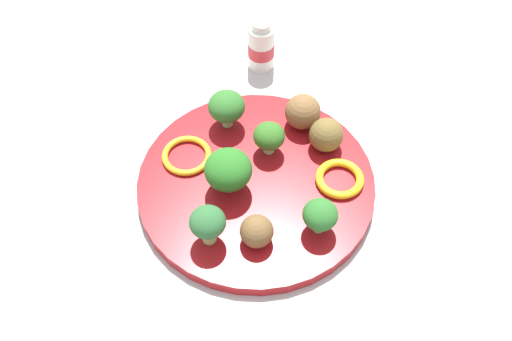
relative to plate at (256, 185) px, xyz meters
name	(u,v)px	position (x,y,z in m)	size (l,w,h in m)	color
ground_plane	(256,189)	(0.00, 0.00, -0.01)	(4.00, 4.00, 0.00)	#B2B2AD
plate	(256,185)	(0.00, 0.00, 0.00)	(0.28, 0.28, 0.02)	maroon
broccoli_floret_front_right	(269,137)	(-0.05, 0.01, 0.03)	(0.04, 0.04, 0.04)	#A3CE81
broccoli_floret_mid_right	(228,170)	(0.01, -0.03, 0.04)	(0.05, 0.05, 0.06)	#9DC374
broccoli_floret_front_left	(320,215)	(0.05, 0.08, 0.04)	(0.04, 0.04, 0.04)	#8CC86F
broccoli_floret_center	(227,107)	(-0.08, -0.05, 0.04)	(0.05, 0.05, 0.05)	#8ECA7D
broccoli_floret_mid_left	(208,223)	(0.09, -0.04, 0.04)	(0.04, 0.04, 0.05)	#A5BE66
meatball_back_right	(257,231)	(0.08, 0.01, 0.03)	(0.04, 0.04, 0.04)	brown
meatball_front_right	(326,135)	(-0.06, 0.08, 0.03)	(0.04, 0.04, 0.04)	brown
meatball_far_rim	(303,112)	(-0.10, 0.04, 0.03)	(0.04, 0.04, 0.04)	brown
pepper_ring_far_rim	(187,155)	(-0.02, -0.09, 0.01)	(0.06, 0.06, 0.01)	yellow
pepper_ring_front_left	(340,179)	(-0.01, 0.10, 0.01)	(0.06, 0.06, 0.01)	yellow
yogurt_bottle	(261,46)	(-0.21, -0.03, 0.03)	(0.04, 0.04, 0.08)	white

